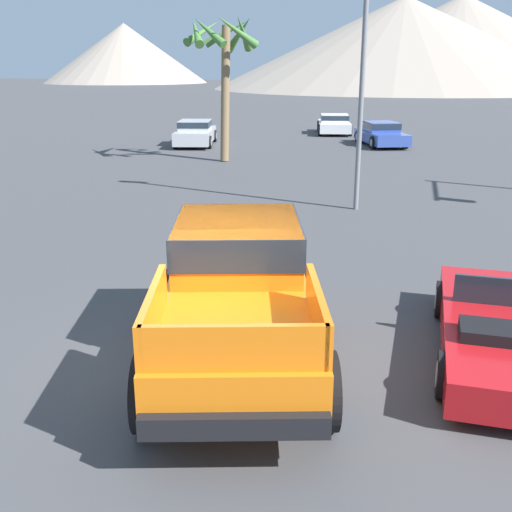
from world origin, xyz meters
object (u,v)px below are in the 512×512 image
at_px(palm_tree_tall, 222,50).
at_px(parked_car_silver, 195,133).
at_px(orange_pickup_truck, 237,286).
at_px(parked_car_white, 334,124).
at_px(red_convertible_car, 507,333).
at_px(parked_car_blue, 381,134).
at_px(street_lamp_post, 364,39).

bearing_deg(palm_tree_tall, parked_car_silver, 122.53).
relative_size(orange_pickup_truck, parked_car_white, 1.22).
height_order(red_convertible_car, parked_car_blue, parked_car_blue).
relative_size(orange_pickup_truck, parked_car_blue, 1.16).
xyz_separation_m(parked_car_blue, street_lamp_post, (0.15, -14.77, 4.01)).
bearing_deg(parked_car_white, red_convertible_car, -88.17).
xyz_separation_m(orange_pickup_truck, street_lamp_post, (0.74, 9.61, 3.56)).
bearing_deg(parked_car_silver, red_convertible_car, -72.86).
distance_m(parked_car_white, palm_tree_tall, 13.04).
height_order(parked_car_white, palm_tree_tall, palm_tree_tall).
relative_size(parked_car_silver, parked_car_white, 1.09).
distance_m(red_convertible_car, parked_car_silver, 24.60).
bearing_deg(street_lamp_post, orange_pickup_truck, -94.40).
xyz_separation_m(red_convertible_car, street_lamp_post, (-2.93, 8.77, 4.22)).
xyz_separation_m(orange_pickup_truck, parked_car_white, (-2.47, 29.34, -0.46)).
bearing_deg(parked_car_blue, street_lamp_post, 69.25).
height_order(red_convertible_car, palm_tree_tall, palm_tree_tall).
xyz_separation_m(parked_car_blue, palm_tree_tall, (-6.24, -7.05, 3.92)).
xyz_separation_m(red_convertible_car, palm_tree_tall, (-9.32, 16.49, 4.13)).
distance_m(parked_car_blue, street_lamp_post, 15.30).
distance_m(red_convertible_car, palm_tree_tall, 19.38).
relative_size(parked_car_white, palm_tree_tall, 0.73).
distance_m(red_convertible_car, street_lamp_post, 10.16).
bearing_deg(palm_tree_tall, parked_car_white, 75.18).
relative_size(parked_car_silver, palm_tree_tall, 0.80).
relative_size(street_lamp_post, palm_tree_tall, 1.30).
bearing_deg(parked_car_silver, palm_tree_tall, -70.51).
bearing_deg(palm_tree_tall, parked_car_blue, 48.47).
distance_m(parked_car_silver, street_lamp_post, 16.16).
height_order(orange_pickup_truck, street_lamp_post, street_lamp_post).
distance_m(orange_pickup_truck, parked_car_white, 29.45).
relative_size(red_convertible_car, parked_car_silver, 0.90).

